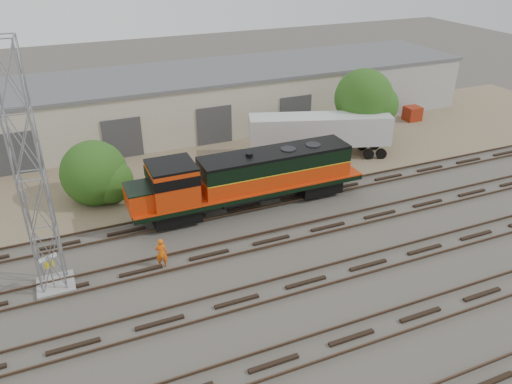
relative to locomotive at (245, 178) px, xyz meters
name	(u,v)px	position (x,y,z in m)	size (l,w,h in m)	color
ground	(282,254)	(-0.13, -6.00, -2.26)	(140.00, 140.00, 0.00)	#47423A
dirt_strip	(204,159)	(-0.13, 9.00, -2.25)	(80.00, 16.00, 0.02)	#726047
tracks	(306,282)	(-0.13, -9.00, -2.18)	(80.00, 20.40, 0.28)	black
warehouse	(177,102)	(-0.09, 16.98, 0.40)	(58.40, 10.40, 5.30)	beige
locomotive	(245,178)	(0.00, 0.00, 0.00)	(16.24, 2.85, 3.90)	black
signal_tower	(32,180)	(-12.58, -3.97, 4.10)	(1.92, 1.92, 13.02)	gray
sign_post	(50,266)	(-12.64, -4.34, -0.68)	(0.87, 0.39, 2.26)	gray
worker	(161,253)	(-6.88, -4.40, -1.35)	(0.66, 0.43, 1.81)	#F25E0D
semi_trailer	(323,131)	(9.25, 5.76, 0.00)	(11.78, 5.89, 3.58)	silver
dumpster_blue	(374,110)	(19.13, 12.42, -1.51)	(1.60, 1.50, 1.50)	navy
dumpster_red	(412,114)	(22.09, 10.08, -1.56)	(1.50, 1.40, 1.40)	maroon
tree_mid	(98,175)	(-8.94, 5.14, -0.35)	(4.81, 4.58, 4.58)	#382619
tree_east	(367,100)	(13.92, 6.57, 1.85)	(5.24, 4.99, 6.73)	#382619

